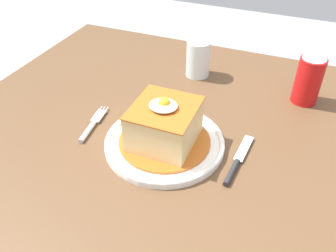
% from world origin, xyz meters
% --- Properties ---
extents(dining_table, '(1.19, 1.01, 0.76)m').
position_xyz_m(dining_table, '(0.00, 0.00, 0.65)').
color(dining_table, brown).
rests_on(dining_table, ground_plane).
extents(main_plate, '(0.27, 0.27, 0.02)m').
position_xyz_m(main_plate, '(-0.05, -0.03, 0.77)').
color(main_plate, white).
rests_on(main_plate, dining_table).
extents(sandwich_meal, '(0.20, 0.20, 0.12)m').
position_xyz_m(sandwich_meal, '(-0.05, -0.03, 0.81)').
color(sandwich_meal, '#B75B1E').
rests_on(sandwich_meal, main_plate).
extents(fork, '(0.03, 0.14, 0.01)m').
position_xyz_m(fork, '(-0.24, -0.04, 0.76)').
color(fork, silver).
rests_on(fork, dining_table).
extents(knife, '(0.03, 0.17, 0.01)m').
position_xyz_m(knife, '(0.11, -0.04, 0.76)').
color(knife, '#262628').
rests_on(knife, dining_table).
extents(soda_can, '(0.07, 0.07, 0.12)m').
position_xyz_m(soda_can, '(0.22, 0.27, 0.82)').
color(soda_can, red).
rests_on(soda_can, dining_table).
extents(drinking_glass, '(0.07, 0.07, 0.10)m').
position_xyz_m(drinking_glass, '(-0.09, 0.29, 0.80)').
color(drinking_glass, '#3F2314').
rests_on(drinking_glass, dining_table).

